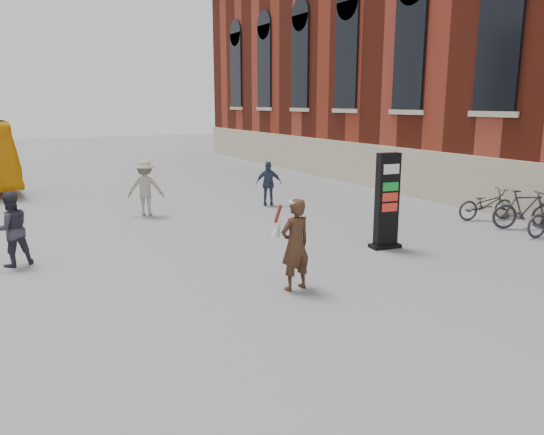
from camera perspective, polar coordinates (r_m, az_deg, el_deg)
name	(u,v)px	position (r m, az deg, el deg)	size (l,w,h in m)	color
ground	(292,302)	(9.66, 2.20, -9.03)	(100.00, 100.00, 0.00)	#9E9EA3
info_pylon	(387,201)	(13.13, 12.26, 1.73)	(0.79, 0.46, 2.34)	black
woman	(295,243)	(10.01, 2.47, -2.79)	(0.73, 0.68, 1.77)	#382414
pedestrian_a	(11,229)	(12.79, -26.25, -1.12)	(0.80, 0.62, 1.65)	#333340
pedestrian_b	(145,188)	(17.15, -13.46, 3.13)	(1.14, 0.66, 1.76)	#A09786
pedestrian_c	(269,184)	(18.33, -0.36, 3.67)	(0.90, 0.37, 1.53)	#2F3D57
bike_5	(525,209)	(16.54, 25.53, 0.78)	(0.52, 1.85, 1.11)	#2B2B32
bike_6	(486,204)	(17.37, 22.04, 1.33)	(0.64, 1.82, 0.96)	#2B2B32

